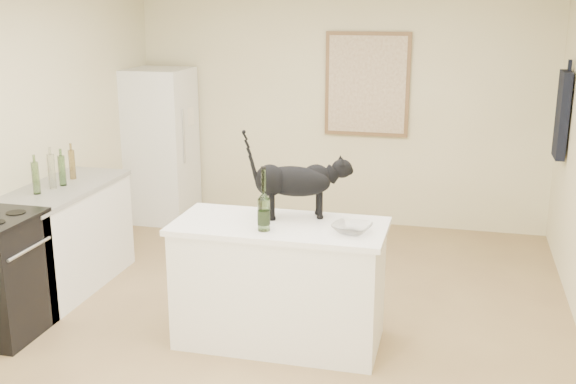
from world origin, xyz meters
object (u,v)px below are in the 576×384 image
at_px(wine_bottle, 264,203).
at_px(black_cat, 294,185).
at_px(glass_bowl, 352,228).
at_px(fridge, 160,145).

bearing_deg(wine_bottle, black_cat, 69.16).
relative_size(wine_bottle, glass_bowl, 1.52).
relative_size(black_cat, glass_bowl, 2.65).
bearing_deg(glass_bowl, wine_bottle, -171.05).
bearing_deg(fridge, black_cat, -48.40).
bearing_deg(black_cat, glass_bowl, -47.41).
height_order(black_cat, glass_bowl, black_cat).
height_order(fridge, glass_bowl, fridge).
bearing_deg(wine_bottle, fridge, 126.13).
relative_size(black_cat, wine_bottle, 1.75).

